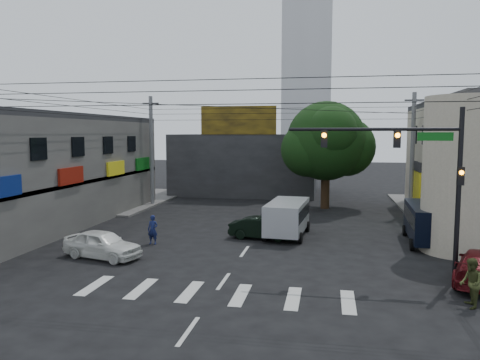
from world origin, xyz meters
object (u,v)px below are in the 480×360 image
(utility_pole_far_right, at_px, (412,153))
(navy_van, at_px, (428,224))
(dark_sedan, at_px, (262,228))
(utility_pole_far_left, at_px, (152,151))
(white_compact, at_px, (102,244))
(traffic_gantry, at_px, (417,165))
(silver_minivan, at_px, (287,219))
(traffic_officer, at_px, (153,230))
(street_tree, at_px, (326,141))
(pedestrian_olive, at_px, (471,283))

(utility_pole_far_right, bearing_deg, navy_van, -94.26)
(dark_sedan, bearing_deg, navy_van, -79.22)
(utility_pole_far_left, relative_size, dark_sedan, 2.34)
(white_compact, bearing_deg, dark_sedan, -37.09)
(utility_pole_far_left, bearing_deg, navy_van, -27.19)
(traffic_gantry, xyz_separation_m, dark_sedan, (-7.33, 6.07, -4.21))
(utility_pole_far_left, height_order, silver_minivan, utility_pole_far_left)
(utility_pole_far_right, bearing_deg, traffic_officer, -139.84)
(silver_minivan, bearing_deg, utility_pole_far_left, 55.71)
(silver_minivan, relative_size, navy_van, 0.90)
(dark_sedan, relative_size, white_compact, 0.90)
(utility_pole_far_right, xyz_separation_m, silver_minivan, (-8.65, -9.97, -3.56))
(silver_minivan, bearing_deg, traffic_gantry, -135.05)
(silver_minivan, bearing_deg, dark_sedan, 129.92)
(utility_pole_far_right, bearing_deg, white_compact, -136.08)
(white_compact, height_order, navy_van, navy_van)
(street_tree, bearing_deg, silver_minivan, -101.06)
(navy_van, bearing_deg, utility_pole_far_left, 65.81)
(utility_pole_far_left, xyz_separation_m, dark_sedan, (10.99, -10.94, -3.97))
(silver_minivan, xyz_separation_m, pedestrian_olive, (7.35, -10.26, -0.16))
(pedestrian_olive, bearing_deg, silver_minivan, -143.59)
(traffic_gantry, bearing_deg, navy_van, 73.96)
(silver_minivan, distance_m, pedestrian_olive, 12.63)
(utility_pole_far_right, distance_m, navy_van, 11.00)
(traffic_gantry, xyz_separation_m, silver_minivan, (-5.97, 7.03, -3.79))
(white_compact, height_order, pedestrian_olive, pedestrian_olive)
(utility_pole_far_right, bearing_deg, traffic_gantry, -98.94)
(silver_minivan, bearing_deg, navy_van, -88.43)
(street_tree, bearing_deg, pedestrian_olive, -76.23)
(traffic_officer, bearing_deg, white_compact, -109.21)
(silver_minivan, bearing_deg, traffic_officer, 119.78)
(white_compact, xyz_separation_m, pedestrian_olive, (15.87, -3.70, 0.19))
(street_tree, distance_m, pedestrian_olive, 22.34)
(traffic_officer, xyz_separation_m, pedestrian_olive, (14.50, -6.91, 0.08))
(white_compact, relative_size, navy_van, 0.79)
(traffic_gantry, distance_m, white_compact, 15.08)
(navy_van, bearing_deg, traffic_officer, 104.07)
(pedestrian_olive, bearing_deg, white_compact, -102.32)
(street_tree, distance_m, white_compact, 21.08)
(utility_pole_far_right, relative_size, navy_van, 1.67)
(dark_sedan, xyz_separation_m, traffic_officer, (-5.78, -2.39, 0.18))
(pedestrian_olive, bearing_deg, dark_sedan, -136.07)
(utility_pole_far_left, height_order, pedestrian_olive, utility_pole_far_left)
(silver_minivan, xyz_separation_m, traffic_officer, (-7.15, -3.36, -0.23))
(pedestrian_olive, bearing_deg, utility_pole_far_right, 177.14)
(navy_van, relative_size, traffic_officer, 3.42)
(street_tree, relative_size, dark_sedan, 2.21)
(traffic_gantry, xyz_separation_m, utility_pole_far_right, (2.68, 17.00, -0.23))
(traffic_gantry, bearing_deg, utility_pole_far_right, 81.06)
(utility_pole_far_left, relative_size, silver_minivan, 1.84)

